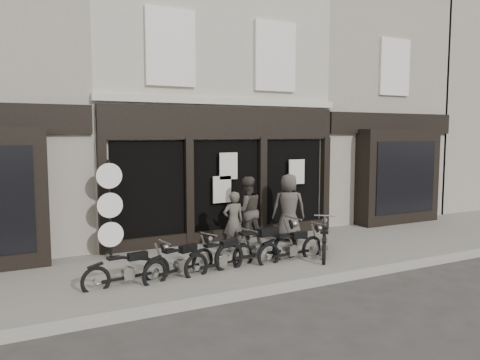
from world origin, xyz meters
name	(u,v)px	position (x,y,z in m)	size (l,w,h in m)	color
ground_plane	(281,270)	(0.00, 0.00, 0.00)	(90.00, 90.00, 0.00)	#2D2B28
pavement	(262,258)	(0.00, 0.90, 0.06)	(30.00, 4.20, 0.12)	#67635B
kerb	(313,282)	(0.00, -1.25, 0.07)	(30.00, 0.25, 0.13)	gray
central_building	(188,106)	(0.00, 5.95, 4.08)	(7.30, 6.22, 8.34)	#B9B29F
neighbour_right	(338,111)	(6.35, 5.90, 4.04)	(5.60, 6.73, 8.34)	gray
filler_right	(472,114)	(14.50, 6.00, 4.10)	(11.00, 6.00, 8.20)	gray
motorcycle_0	(128,272)	(-3.49, 0.24, 0.36)	(1.87, 0.53, 0.90)	black
motorcycle_1	(181,265)	(-2.36, 0.27, 0.37)	(1.84, 0.90, 0.92)	black
motorcycle_2	(221,259)	(-1.40, 0.27, 0.37)	(1.91, 0.72, 0.93)	black
motorcycle_3	(259,250)	(-0.38, 0.36, 0.45)	(2.35, 0.64, 1.12)	black
motorcycle_4	(292,249)	(0.47, 0.27, 0.37)	(1.96, 0.54, 0.94)	black
motorcycle_5	(324,244)	(1.47, 0.31, 0.39)	(1.45, 1.74, 0.98)	black
man_left	(233,221)	(-0.41, 1.66, 0.90)	(0.57, 0.37, 1.56)	#49443C
man_centre	(247,211)	(0.22, 2.12, 1.06)	(0.91, 0.71, 1.88)	#3B3530
man_right	(289,207)	(1.52, 2.02, 1.08)	(0.94, 0.61, 1.91)	#433C38
advert_sign_post	(110,213)	(-3.39, 2.39, 1.23)	(0.62, 0.40, 2.53)	black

